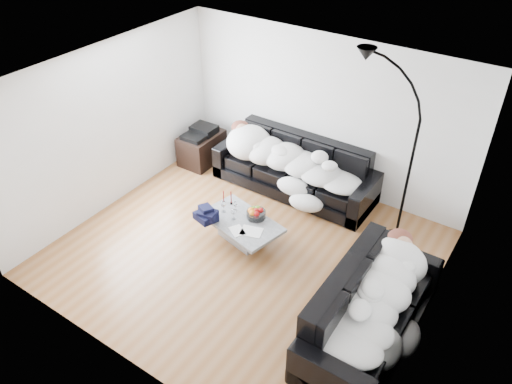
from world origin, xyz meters
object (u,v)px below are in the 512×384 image
Objects in this scene: coffee_table at (242,230)px; wine_glass_a at (235,206)px; sleeper_back at (293,158)px; sleeper_right at (374,297)px; av_cabinet at (202,148)px; sofa_back at (294,167)px; sofa_right at (372,308)px; wine_glass_c at (233,214)px; stereo at (201,131)px; candle_right at (231,198)px; floor_lamp at (409,171)px; fruit_bowl at (256,213)px; shoes at (334,299)px; wine_glass_b at (224,207)px; candle_left at (224,197)px.

coffee_table is 7.54× the size of wine_glass_a.
sleeper_back is 3.11m from sleeper_right.
av_cabinet reaches higher than wine_glass_a.
coffee_table is at bearing -89.35° from sofa_back.
sofa_back is 1.22× the size of sofa_right.
wine_glass_a is at bearing 117.40° from wine_glass_c.
wine_glass_a is 2.09m from stereo.
av_cabinet is (-1.87, -0.10, -0.37)m from sleeper_back.
sleeper_back is 1.32m from candle_right.
floor_lamp reaches higher than sleeper_right.
coffee_table is 4.19× the size of fruit_bowl.
sleeper_right is 1.62× the size of coffee_table.
sofa_back is 2.30× the size of coffee_table.
candle_right is 2.62m from floor_lamp.
sleeper_right is 2.47m from wine_glass_c.
candle_right reaches higher than coffee_table.
coffee_table is at bearing -125.28° from fruit_bowl.
floor_lamp reaches higher than av_cabinet.
wine_glass_b is at bearing -167.60° from shoes.
sofa_right reaches higher than sofa_back.
fruit_bowl is at bearing -31.60° from av_cabinet.
coffee_table is at bearing -34.24° from candle_right.
wine_glass_c is (-0.10, -1.59, -0.01)m from sofa_back.
stereo reaches higher than fruit_bowl.
sofa_back is 3.15m from sleeper_right.
fruit_bowl is (0.15, -1.37, -0.01)m from sofa_back.
wine_glass_c is at bearing -164.37° from coffee_table.
stereo is at bearing 89.40° from av_cabinet.
sleeper_right is 4.62m from stereo.
candle_right is (-0.25, 0.28, 0.02)m from wine_glass_c.
coffee_table is at bearing -37.17° from av_cabinet.
wine_glass_a is at bearing -171.71° from shoes.
sofa_right is 5.14× the size of stereo.
wine_glass_a is 0.07× the size of floor_lamp.
wine_glass_a is at bearing -155.02° from floor_lamp.
wine_glass_b is 0.39× the size of shoes.
sofa_right is 2.46m from wine_glass_c.
sofa_back is 2.61m from shoes.
stereo is at bearing 64.49° from sleeper_right.
wine_glass_b is at bearing -161.84° from fruit_bowl.
wine_glass_c reaches higher than coffee_table.
stereo is (-1.77, 1.43, 0.19)m from wine_glass_c.
candle_left reaches higher than wine_glass_c.
stereo is at bearing 139.77° from candle_left.
sofa_back is 3.38× the size of av_cabinet.
floor_lamp reaches higher than shoes.
wine_glass_a is at bearing -98.33° from sleeper_back.
wine_glass_a is 0.27m from candle_left.
candle_right is at bearing 72.41° from sleeper_right.
sleeper_back is 1.39m from candle_left.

